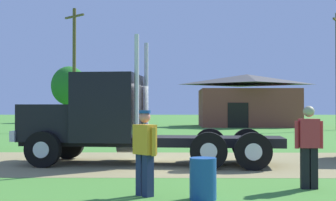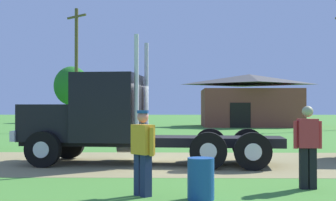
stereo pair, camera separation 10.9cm
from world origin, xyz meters
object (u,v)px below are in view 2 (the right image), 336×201
shed_building (249,101)px  visitor_standing_near (308,144)px  visitor_walking_mid (143,149)px  truck_foreground_white (112,121)px  utility_pole_near (76,66)px  steel_barrel (201,179)px

shed_building → visitor_standing_near: bearing=-96.6°
visitor_standing_near → visitor_walking_mid: 3.66m
truck_foreground_white → visitor_standing_near: truck_foreground_white is taller
visitor_walking_mid → utility_pole_near: bearing=105.1°
visitor_standing_near → utility_pole_near: size_ratio=0.20×
steel_barrel → utility_pole_near: bearing=107.3°
visitor_walking_mid → utility_pole_near: size_ratio=0.19×
utility_pole_near → steel_barrel: bearing=-72.7°
visitor_standing_near → truck_foreground_white: bearing=137.1°
visitor_walking_mid → steel_barrel: (1.15, -0.32, -0.54)m
visitor_standing_near → steel_barrel: 2.76m
visitor_walking_mid → truck_foreground_white: bearing=104.3°
visitor_walking_mid → steel_barrel: size_ratio=2.14×
visitor_standing_near → steel_barrel: visitor_standing_near is taller
steel_barrel → truck_foreground_white: bearing=113.6°
steel_barrel → shed_building: shed_building is taller
visitor_standing_near → visitor_walking_mid: (-3.55, -0.91, -0.04)m
truck_foreground_white → utility_pole_near: 21.01m
truck_foreground_white → visitor_standing_near: 6.76m
steel_barrel → shed_building: 36.12m
utility_pole_near → shed_building: bearing=34.1°
steel_barrel → visitor_walking_mid: bearing=164.3°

